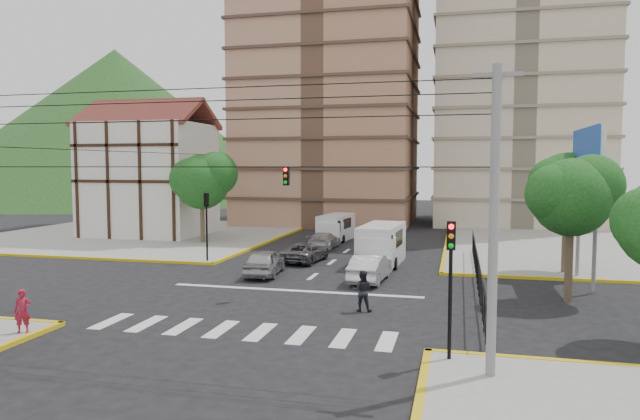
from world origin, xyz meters
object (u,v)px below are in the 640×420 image
(traffic_light_se, at_px, (451,267))
(van_right_lane, at_px, (381,246))
(traffic_light_nw, at_px, (207,215))
(pedestrian_sw_corner, at_px, (23,311))
(car_white_front_right, at_px, (370,268))
(car_silver_front_left, at_px, (264,262))
(van_left_lane, at_px, (335,228))
(pedestrian_crosswalk, at_px, (362,291))

(traffic_light_se, bearing_deg, van_right_lane, 104.59)
(traffic_light_nw, height_order, van_right_lane, traffic_light_nw)
(van_right_lane, height_order, pedestrian_sw_corner, van_right_lane)
(van_right_lane, height_order, car_white_front_right, van_right_lane)
(van_right_lane, bearing_deg, car_silver_front_left, -137.17)
(van_right_lane, xyz_separation_m, van_left_lane, (-5.31, 10.91, -0.18))
(traffic_light_nw, xyz_separation_m, pedestrian_crosswalk, (11.82, -9.80, -2.22))
(traffic_light_nw, bearing_deg, car_white_front_right, -16.90)
(traffic_light_nw, relative_size, car_silver_front_left, 0.99)
(pedestrian_sw_corner, xyz_separation_m, pedestrian_crosswalk, (11.52, 6.63, -0.06))
(traffic_light_se, distance_m, pedestrian_crosswalk, 7.27)
(traffic_light_se, distance_m, pedestrian_sw_corner, 15.47)
(traffic_light_se, bearing_deg, car_white_front_right, 109.88)
(car_silver_front_left, bearing_deg, van_right_lane, -147.54)
(car_silver_front_left, distance_m, pedestrian_sw_corner, 14.15)
(van_left_lane, xyz_separation_m, car_silver_front_left, (-0.75, -15.83, -0.30))
(van_left_lane, height_order, pedestrian_sw_corner, van_left_lane)
(traffic_light_se, height_order, pedestrian_crosswalk, traffic_light_se)
(traffic_light_nw, relative_size, van_left_lane, 0.87)
(pedestrian_sw_corner, distance_m, pedestrian_crosswalk, 13.29)
(van_left_lane, relative_size, car_silver_front_left, 1.13)
(van_right_lane, relative_size, car_silver_front_left, 1.30)
(traffic_light_se, xyz_separation_m, car_white_front_right, (-4.41, 12.20, -2.36))
(van_left_lane, xyz_separation_m, car_white_front_right, (5.44, -16.15, -0.31))
(pedestrian_sw_corner, bearing_deg, van_right_lane, 32.38)
(van_left_lane, xyz_separation_m, pedestrian_sw_corner, (-5.45, -29.17, -0.11))
(van_left_lane, bearing_deg, car_silver_front_left, -85.22)
(pedestrian_sw_corner, height_order, pedestrian_crosswalk, pedestrian_crosswalk)
(traffic_light_nw, height_order, van_left_lane, traffic_light_nw)
(traffic_light_se, height_order, pedestrian_sw_corner, traffic_light_se)
(car_silver_front_left, xyz_separation_m, pedestrian_sw_corner, (-4.70, -13.35, 0.19))
(van_left_lane, bearing_deg, traffic_light_se, -63.36)
(van_right_lane, distance_m, van_left_lane, 12.14)
(pedestrian_crosswalk, bearing_deg, car_silver_front_left, -46.08)
(van_right_lane, bearing_deg, car_white_front_right, -84.82)
(traffic_light_nw, xyz_separation_m, car_white_front_right, (11.19, -3.40, -2.36))
(traffic_light_se, distance_m, car_silver_front_left, 16.57)
(car_silver_front_left, bearing_deg, traffic_light_nw, -38.16)
(traffic_light_nw, bearing_deg, pedestrian_crosswalk, -39.64)
(van_left_lane, bearing_deg, pedestrian_crosswalk, -67.44)
(van_right_lane, relative_size, pedestrian_sw_corner, 3.61)
(traffic_light_se, xyz_separation_m, traffic_light_nw, (-15.60, 15.60, 0.00))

